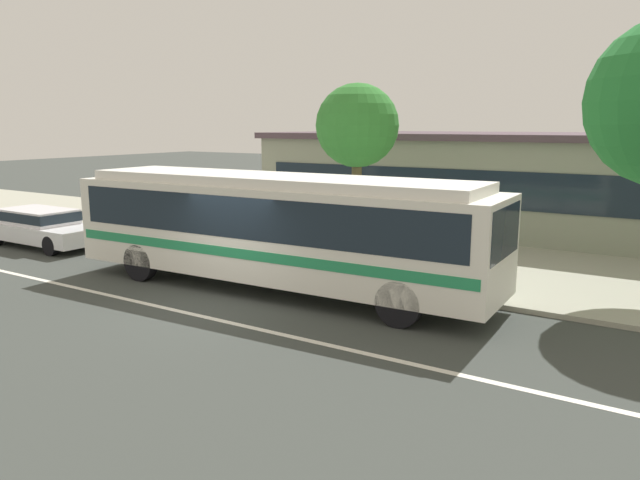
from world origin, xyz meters
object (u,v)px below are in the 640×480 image
(sedan_behind_bus, at_px, (41,225))
(street_tree_near_stop, at_px, (357,127))
(pedestrian_walking_along_curb, at_px, (291,231))
(bus_stop_sign, at_px, (444,232))
(transit_bus, at_px, (276,224))
(pedestrian_waiting_near_sign, at_px, (279,222))

(sedan_behind_bus, bearing_deg, street_tree_near_stop, 24.74)
(pedestrian_walking_along_curb, bearing_deg, bus_stop_sign, -7.48)
(sedan_behind_bus, relative_size, bus_stop_sign, 2.08)
(transit_bus, xyz_separation_m, street_tree_near_stop, (-0.31, 4.72, 2.39))
(transit_bus, relative_size, pedestrian_walking_along_curb, 7.15)
(sedan_behind_bus, height_order, pedestrian_waiting_near_sign, pedestrian_waiting_near_sign)
(pedestrian_walking_along_curb, height_order, bus_stop_sign, bus_stop_sign)
(pedestrian_walking_along_curb, bearing_deg, street_tree_near_stop, 68.99)
(pedestrian_waiting_near_sign, bearing_deg, sedan_behind_bus, -158.02)
(pedestrian_walking_along_curb, bearing_deg, sedan_behind_bus, -166.14)
(sedan_behind_bus, relative_size, street_tree_near_stop, 0.90)
(pedestrian_waiting_near_sign, xyz_separation_m, pedestrian_walking_along_curb, (1.14, -0.95, -0.03))
(transit_bus, height_order, bus_stop_sign, transit_bus)
(sedan_behind_bus, relative_size, pedestrian_waiting_near_sign, 2.89)
(pedestrian_walking_along_curb, relative_size, bus_stop_sign, 0.70)
(transit_bus, bearing_deg, pedestrian_walking_along_curb, 117.07)
(bus_stop_sign, distance_m, street_tree_near_stop, 5.66)
(transit_bus, xyz_separation_m, pedestrian_walking_along_curb, (-1.21, 2.37, -0.64))
(sedan_behind_bus, bearing_deg, pedestrian_waiting_near_sign, 21.98)
(transit_bus, relative_size, street_tree_near_stop, 2.17)
(pedestrian_walking_along_curb, distance_m, bus_stop_sign, 5.08)
(transit_bus, height_order, pedestrian_waiting_near_sign, transit_bus)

